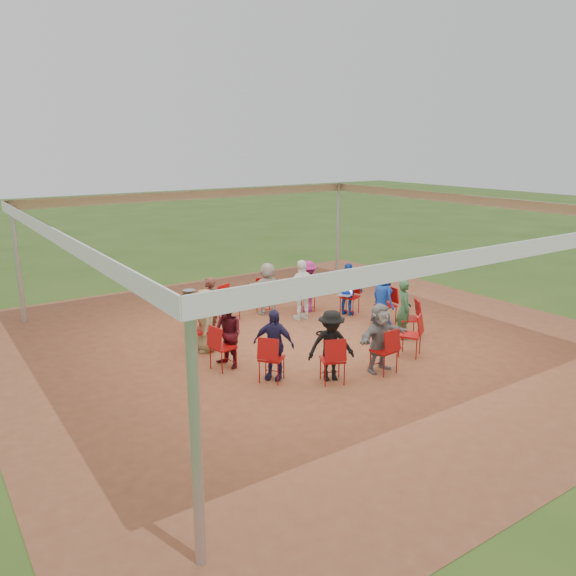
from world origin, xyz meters
TOP-DOWN VIEW (x-y plane):
  - ground at (0.00, 0.00)m, footprint 80.00×80.00m
  - dirt_patch at (0.00, 0.00)m, footprint 13.00×13.00m
  - tent at (0.00, 0.00)m, footprint 10.33×10.33m
  - chair_0 at (2.14, 0.98)m, footprint 0.58×0.57m
  - chair_1 at (1.44, 1.87)m, footprint 0.60×0.60m
  - chair_2 at (0.41, 2.32)m, footprint 0.49×0.51m
  - chair_3 at (-0.72, 2.24)m, footprint 0.53×0.55m
  - chair_4 at (-1.68, 1.65)m, footprint 0.61×0.61m
  - chair_5 at (-2.25, 0.68)m, footprint 0.54×0.53m
  - chair_6 at (-2.31, -0.44)m, footprint 0.51×0.50m
  - chair_7 at (-1.84, -1.47)m, footprint 0.61×0.60m
  - chair_8 at (-0.95, -2.15)m, footprint 0.56×0.57m
  - chair_9 at (0.16, -2.35)m, footprint 0.45×0.47m
  - chair_10 at (1.23, -2.01)m, footprint 0.59×0.59m
  - chair_11 at (2.02, -1.20)m, footprint 0.59×0.59m
  - chair_12 at (2.35, -0.12)m, footprint 0.46×0.44m
  - person_seated_0 at (2.03, 0.93)m, footprint 0.70×0.89m
  - person_seated_1 at (1.36, 1.77)m, footprint 0.96×0.88m
  - person_seated_2 at (0.38, 2.20)m, footprint 1.32×0.68m
  - person_seated_3 at (-1.59, 1.57)m, footprint 0.58×0.58m
  - person_seated_4 at (-2.14, 0.65)m, footprint 0.55×0.74m
  - person_seated_5 at (-2.19, -0.42)m, footprint 0.50×0.72m
  - person_seated_6 at (-1.75, -1.39)m, footprint 0.81×0.87m
  - person_seated_7 at (-0.90, -2.05)m, footprint 0.98×0.75m
  - person_seated_8 at (0.15, -2.23)m, footprint 1.29×0.56m
  - person_seated_9 at (1.92, -1.14)m, footprint 0.53×0.59m
  - person_seated_10 at (2.23, -0.12)m, footprint 0.40×0.68m
  - standing_person at (0.83, 1.28)m, footprint 0.92×0.51m
  - cable_coil at (0.59, 0.06)m, footprint 0.37×0.37m
  - laptop at (1.89, 0.87)m, footprint 0.39×0.42m

SIDE VIEW (x-z plane):
  - ground at x=0.00m, z-range 0.00..0.00m
  - dirt_patch at x=0.00m, z-range 0.01..0.01m
  - cable_coil at x=0.59m, z-range 0.01..0.04m
  - chair_0 at x=2.14m, z-range 0.00..0.90m
  - chair_1 at x=1.44m, z-range 0.00..0.90m
  - chair_2 at x=0.41m, z-range 0.00..0.90m
  - chair_3 at x=-0.72m, z-range 0.00..0.90m
  - chair_4 at x=-1.68m, z-range 0.00..0.90m
  - chair_5 at x=-2.25m, z-range 0.00..0.90m
  - chair_6 at x=-2.31m, z-range 0.00..0.90m
  - chair_7 at x=-1.84m, z-range 0.00..0.90m
  - chair_8 at x=-0.95m, z-range 0.00..0.90m
  - chair_9 at x=0.16m, z-range 0.00..0.90m
  - chair_10 at x=1.23m, z-range 0.00..0.90m
  - chair_11 at x=2.02m, z-range 0.00..0.90m
  - chair_12 at x=2.35m, z-range 0.00..0.90m
  - laptop at x=1.89m, z-range 0.53..0.76m
  - person_seated_0 at x=2.03m, z-range 0.01..1.36m
  - person_seated_1 at x=1.36m, z-range 0.01..1.36m
  - person_seated_2 at x=0.38m, z-range 0.01..1.36m
  - person_seated_3 at x=-1.59m, z-range 0.01..1.36m
  - person_seated_4 at x=-2.14m, z-range 0.01..1.36m
  - person_seated_5 at x=-2.19m, z-range 0.01..1.36m
  - person_seated_6 at x=-1.75m, z-range 0.01..1.36m
  - person_seated_7 at x=-0.90m, z-range 0.01..1.36m
  - person_seated_8 at x=0.15m, z-range 0.01..1.36m
  - person_seated_9 at x=1.92m, z-range 0.01..1.36m
  - person_seated_10 at x=2.23m, z-range 0.01..1.36m
  - standing_person at x=0.83m, z-range 0.01..1.53m
  - tent at x=0.00m, z-range 0.87..3.87m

